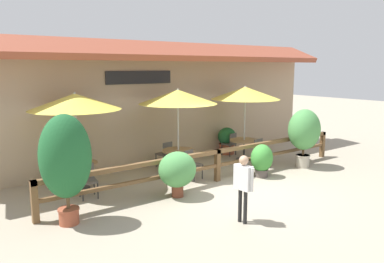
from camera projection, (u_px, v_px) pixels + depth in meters
The scene contains 21 objects.
ground_plane at pixel (242, 190), 10.27m from camera, with size 60.00×60.00×0.00m, color #9E937F.
building_facade at pixel (162, 101), 13.17m from camera, with size 14.28×1.49×4.23m.
patio_railing at pixel (217, 158), 10.99m from camera, with size 10.40×0.14×0.95m.
patio_umbrella_near at pixel (75, 102), 9.98m from camera, with size 2.45×2.45×2.68m.
dining_table_near at pixel (79, 168), 10.29m from camera, with size 1.04×1.04×0.74m.
chair_near_streetside at pixel (88, 179), 9.66m from camera, with size 0.47×0.47×0.87m.
chair_near_wallside at pixel (68, 166), 10.91m from camera, with size 0.48×0.48×0.87m.
patio_umbrella_middle at pixel (178, 97), 11.59m from camera, with size 2.45×2.45×2.68m.
dining_table_middle at pixel (178, 154), 11.90m from camera, with size 1.04×1.04×0.74m.
chair_middle_streetside at pixel (192, 163), 11.24m from camera, with size 0.50×0.50×0.87m.
chair_middle_wallside at pixel (165, 153), 12.57m from camera, with size 0.48×0.48×0.87m.
patio_umbrella_far at pixel (245, 93), 13.25m from camera, with size 2.45×2.45×2.68m.
dining_table_far at pixel (244, 144), 13.56m from camera, with size 1.04×1.04×0.74m.
chair_far_streetside at pixel (261, 150), 12.97m from camera, with size 0.43×0.43×0.87m.
chair_far_wallside at pixel (230, 143), 14.23m from camera, with size 0.50×0.50×0.87m.
potted_plant_tall_tropical at pixel (66, 159), 7.83m from camera, with size 1.09×0.98×2.39m.
potted_plant_broad_leaf at pixel (177, 170), 9.66m from camera, with size 1.01×0.91×1.19m.
potted_plant_small_flowering at pixel (262, 159), 11.44m from camera, with size 0.71×0.64×1.02m.
potted_plant_entrance_palm at pixel (304, 131), 12.45m from camera, with size 1.13×1.01×1.96m.
potted_plant_corner_fern at pixel (227, 140), 14.50m from camera, with size 0.72×0.65×1.03m.
pedestrian at pixel (243, 180), 7.97m from camera, with size 0.22×0.53×1.50m.
Camera 1 is at (-6.92, -7.14, 3.35)m, focal length 35.00 mm.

